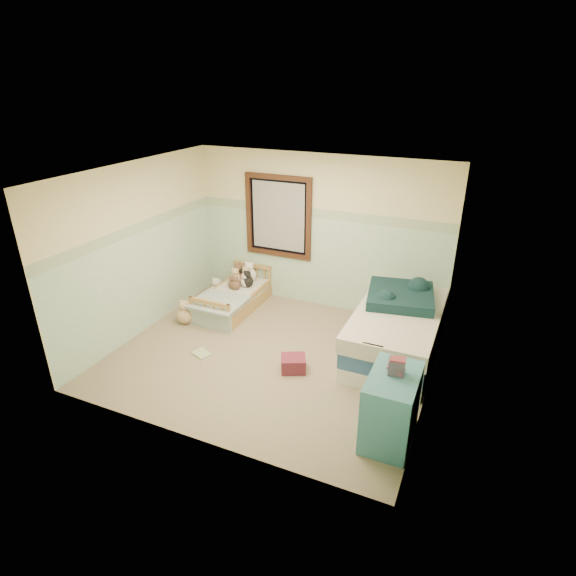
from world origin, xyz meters
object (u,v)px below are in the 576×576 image
at_px(twin_bed_frame, 395,345).
at_px(floor_book, 202,354).
at_px(plush_floor_tan, 185,316).
at_px(red_pillow, 293,364).
at_px(plush_floor_cream, 217,291).
at_px(dresser, 391,407).
at_px(toddler_bed_frame, 233,303).

bearing_deg(twin_bed_frame, floor_book, -154.59).
bearing_deg(floor_book, plush_floor_tan, 159.13).
xyz_separation_m(red_pillow, floor_book, (-1.32, -0.17, -0.09)).
distance_m(plush_floor_cream, dresser, 4.18).
relative_size(plush_floor_tan, twin_bed_frame, 0.13).
height_order(toddler_bed_frame, dresser, dresser).
bearing_deg(plush_floor_tan, red_pillow, -13.73).
bearing_deg(toddler_bed_frame, plush_floor_cream, 151.96).
height_order(red_pillow, floor_book, red_pillow).
bearing_deg(plush_floor_tan, twin_bed_frame, 8.82).
xyz_separation_m(plush_floor_tan, floor_book, (0.73, -0.67, -0.12)).
xyz_separation_m(plush_floor_cream, twin_bed_frame, (3.22, -0.50, -0.01)).
distance_m(plush_floor_cream, twin_bed_frame, 3.26).
relative_size(red_pillow, floor_book, 1.28).
relative_size(twin_bed_frame, red_pillow, 6.61).
relative_size(dresser, floor_book, 3.19).
bearing_deg(twin_bed_frame, plush_floor_tan, -171.18).
bearing_deg(twin_bed_frame, red_pillow, -138.61).
distance_m(toddler_bed_frame, floor_book, 1.45).
relative_size(plush_floor_cream, dresser, 0.32).
xyz_separation_m(toddler_bed_frame, floor_book, (0.31, -1.42, -0.08)).
bearing_deg(plush_floor_tan, plush_floor_cream, 92.31).
relative_size(toddler_bed_frame, red_pillow, 4.60).
bearing_deg(plush_floor_tan, toddler_bed_frame, 60.10).
distance_m(twin_bed_frame, floor_book, 2.71).
distance_m(twin_bed_frame, red_pillow, 1.51).
height_order(plush_floor_tan, red_pillow, plush_floor_tan).
relative_size(plush_floor_tan, floor_book, 1.06).
bearing_deg(floor_book, twin_bed_frame, 46.92).
distance_m(toddler_bed_frame, red_pillow, 2.05).
xyz_separation_m(toddler_bed_frame, plush_floor_cream, (-0.47, 0.25, 0.03)).
xyz_separation_m(plush_floor_cream, plush_floor_tan, (0.04, -1.00, 0.01)).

